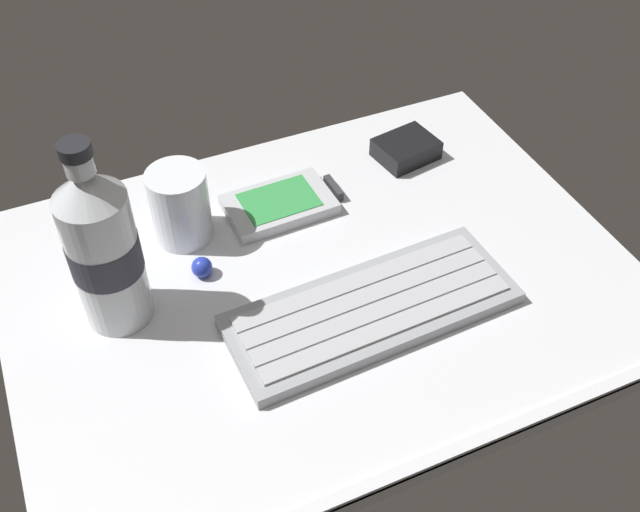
{
  "coord_description": "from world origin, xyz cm",
  "views": [
    {
      "loc": [
        -21.72,
        -49.17,
        57.13
      ],
      "look_at": [
        0.0,
        0.0,
        3.0
      ],
      "focal_mm": 42.14,
      "sensor_mm": 36.0,
      "label": 1
    }
  ],
  "objects": [
    {
      "name": "ground_plane",
      "position": [
        0.0,
        -0.23,
        -0.99
      ],
      "size": [
        64.0,
        48.0,
        2.8
      ],
      "color": "silver"
    },
    {
      "name": "keyboard",
      "position": [
        2.61,
        -6.78,
        0.81
      ],
      "size": [
        29.41,
        12.14,
        1.7
      ],
      "color": "#93969B",
      "rests_on": "ground_plane"
    },
    {
      "name": "handheld_device",
      "position": [
        0.66,
        11.51,
        0.73
      ],
      "size": [
        12.98,
        7.99,
        1.5
      ],
      "color": "#B7BABF",
      "rests_on": "ground_plane"
    },
    {
      "name": "juice_cup",
      "position": [
        -11.09,
        11.83,
        3.91
      ],
      "size": [
        6.4,
        6.4,
        8.5
      ],
      "color": "silver",
      "rests_on": "ground_plane"
    },
    {
      "name": "water_bottle",
      "position": [
        -20.15,
        3.5,
        9.01
      ],
      "size": [
        6.73,
        6.73,
        20.8
      ],
      "color": "silver",
      "rests_on": "ground_plane"
    },
    {
      "name": "charger_block",
      "position": [
        17.85,
        14.32,
        1.2
      ],
      "size": [
        7.83,
        6.68,
        2.4
      ],
      "primitive_type": "cube",
      "rotation": [
        0.0,
        0.0,
        0.17
      ],
      "color": "black",
      "rests_on": "ground_plane"
    },
    {
      "name": "trackball_mouse",
      "position": [
        -11.13,
        5.18,
        1.1
      ],
      "size": [
        2.2,
        2.2,
        2.2
      ],
      "primitive_type": "sphere",
      "color": "#2338B2",
      "rests_on": "ground_plane"
    }
  ]
}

